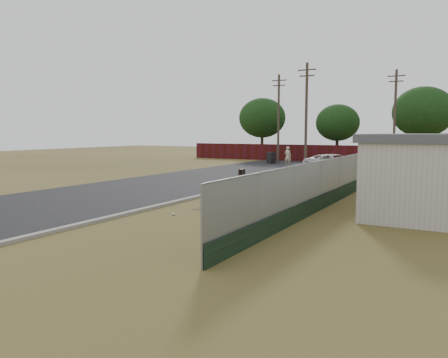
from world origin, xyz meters
The scene contains 12 objects.
ground centered at (0.00, 0.00, 0.00)m, with size 120.00×120.00×0.00m, color brown.
street centered at (-6.76, 8.05, 0.02)m, with size 15.10×60.00×0.12m.
chainlink_fence centered at (3.12, 1.03, 0.80)m, with size 0.10×27.06×2.02m.
privacy_fence centered at (-6.00, 25.00, 0.90)m, with size 30.00×0.12×1.80m, color #410E14.
utility_poles centered at (-3.67, 20.67, 4.69)m, with size 12.60×8.24×9.00m.
horizon_trees centered at (0.84, 23.56, 4.63)m, with size 33.32×31.94×7.78m.
fire_hydrant centered at (2.30, -9.09, 0.35)m, with size 0.39×0.39×0.75m.
mailbox centered at (-1.76, -0.47, 1.02)m, with size 0.26×0.57×1.29m.
pickup_truck centered at (-0.81, 13.76, 0.72)m, with size 2.37×5.15×1.43m, color silver.
pedestrian centered at (-6.23, 17.60, 0.92)m, with size 0.67×0.44×1.85m, color #C5B790.
trash_bin centered at (-9.04, 20.30, 0.58)m, with size 0.91×0.99×1.13m.
scattered_litter centered at (-0.34, -1.18, 0.04)m, with size 2.90×11.46×0.07m.
Camera 1 is at (8.33, -20.27, 3.18)m, focal length 35.00 mm.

